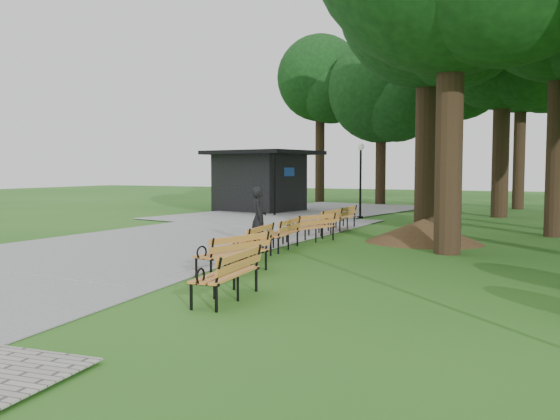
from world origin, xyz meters
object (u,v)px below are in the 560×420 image
at_px(lamp_post, 361,165).
at_px(bench_4, 310,228).
at_px(bench_0, 226,275).
at_px(bench_2, 251,242).
at_px(person, 259,218).
at_px(bench_6, 342,217).
at_px(lawn_tree_4, 504,31).
at_px(bench_3, 281,234).
at_px(kiosk, 259,181).
at_px(bench_1, 232,254).
at_px(bench_5, 325,222).
at_px(dirt_mound, 424,231).

height_order(lamp_post, bench_4, lamp_post).
relative_size(bench_0, bench_2, 1.00).
relative_size(person, bench_2, 0.92).
height_order(person, bench_0, person).
xyz_separation_m(person, bench_6, (0.33, 5.98, -0.43)).
height_order(bench_4, lawn_tree_4, lawn_tree_4).
distance_m(bench_2, bench_3, 2.04).
distance_m(lamp_post, bench_2, 13.12).
distance_m(kiosk, bench_1, 18.77).
bearing_deg(bench_5, bench_4, 11.43).
height_order(bench_1, bench_4, same).
xyz_separation_m(kiosk, bench_1, (8.18, -16.85, -1.15)).
bearing_deg(bench_3, bench_5, 177.45).
bearing_deg(person, bench_2, 176.69).
relative_size(dirt_mound, bench_2, 1.57).
xyz_separation_m(bench_1, bench_2, (-0.55, 1.84, 0.00)).
xyz_separation_m(kiosk, bench_3, (7.46, -12.98, -1.15)).
height_order(bench_1, lawn_tree_4, lawn_tree_4).
height_order(person, lawn_tree_4, lawn_tree_4).
height_order(bench_0, bench_4, same).
distance_m(dirt_mound, bench_4, 3.42).
relative_size(kiosk, bench_6, 2.68).
bearing_deg(lawn_tree_4, bench_0, -97.18).
bearing_deg(kiosk, bench_4, -45.07).
height_order(bench_3, bench_6, same).
bearing_deg(bench_6, lawn_tree_4, 150.13).
height_order(kiosk, lawn_tree_4, lawn_tree_4).
height_order(kiosk, bench_6, kiosk).
relative_size(lamp_post, bench_2, 1.79).
bearing_deg(bench_1, bench_6, -159.09).
height_order(lamp_post, bench_3, lamp_post).
bearing_deg(bench_2, person, -164.54).
distance_m(dirt_mound, bench_3, 4.57).
distance_m(bench_0, bench_3, 6.35).
bearing_deg(dirt_mound, kiosk, 137.67).
bearing_deg(bench_0, lamp_post, -175.47).
height_order(bench_3, bench_5, same).
height_order(lamp_post, bench_6, lamp_post).
height_order(bench_3, lawn_tree_4, lawn_tree_4).
xyz_separation_m(bench_1, bench_3, (-0.71, 3.87, 0.00)).
bearing_deg(bench_3, bench_1, 4.23).
height_order(bench_2, bench_3, same).
distance_m(bench_1, bench_5, 7.97).
xyz_separation_m(lamp_post, bench_0, (3.06, -16.92, -1.98)).
distance_m(bench_3, bench_5, 4.04).
height_order(bench_0, bench_3, same).
height_order(lamp_post, bench_2, lamp_post).
xyz_separation_m(bench_2, bench_3, (-0.16, 2.04, 0.00)).
distance_m(lamp_post, bench_6, 5.40).
xyz_separation_m(dirt_mound, bench_2, (-3.10, -5.24, 0.07)).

